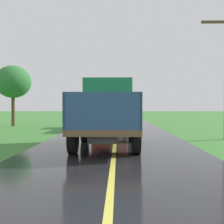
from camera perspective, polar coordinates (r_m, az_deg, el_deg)
banana_truck_near at (r=12.15m, az=-0.96°, el=0.16°), size 2.38×5.82×2.80m
banana_truck_far at (r=22.18m, az=-0.22°, el=0.61°), size 2.38×5.81×2.80m
roadside_tree_near_left at (r=25.96m, az=-18.80°, el=5.57°), size 3.01×3.01×5.08m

